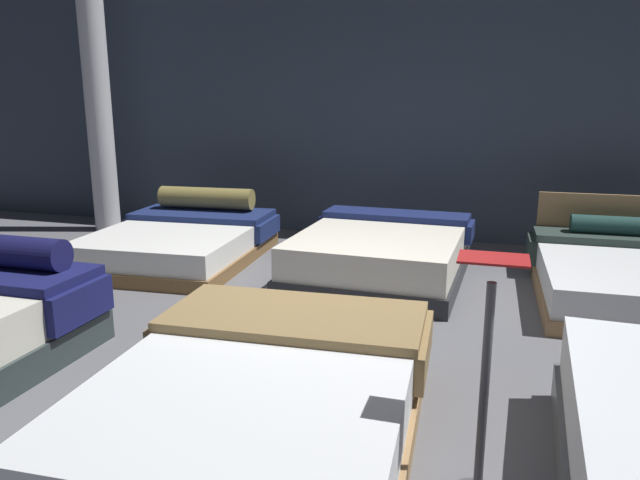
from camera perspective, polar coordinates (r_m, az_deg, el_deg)
ground_plane at (r=4.52m, az=1.18°, el=-9.37°), size 18.00×18.00×0.02m
showroom_back_wall at (r=7.54m, az=8.51°, el=13.38°), size 18.00×0.06×3.50m
bed_1 at (r=3.19m, az=-5.54°, el=-15.04°), size 1.69×2.19×0.49m
bed_3 at (r=6.73m, az=-13.14°, el=-0.01°), size 1.78×2.21×0.70m
bed_4 at (r=5.88m, az=5.90°, el=-1.38°), size 1.68×2.00×0.54m
bed_5 at (r=5.92m, az=27.24°, el=-3.10°), size 1.57×2.11×0.80m
price_sign at (r=2.74m, az=15.42°, el=-15.51°), size 0.28×0.24×1.12m
support_pillar at (r=8.43m, az=-20.64°, el=12.68°), size 0.33×0.33×3.50m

